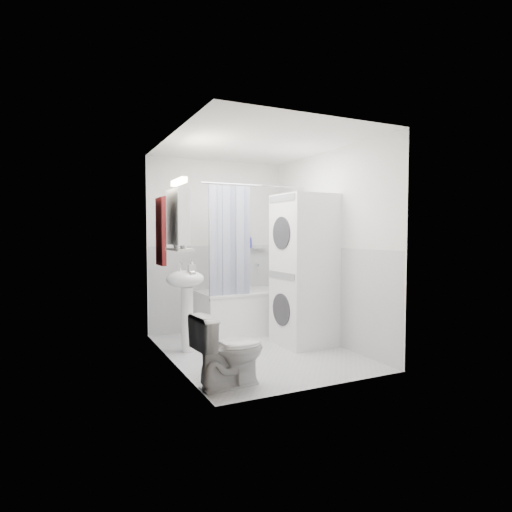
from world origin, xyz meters
name	(u,v)px	position (x,y,z in m)	size (l,w,h in m)	color
floor	(257,351)	(0.00, 0.00, 0.00)	(2.60, 2.60, 0.00)	silver
room_walls	(257,224)	(0.00, 0.00, 1.49)	(2.60, 2.60, 2.60)	white
wainscot	(247,297)	(0.00, 0.29, 0.60)	(1.98, 2.58, 2.58)	silver
door	(192,273)	(-0.95, -0.55, 1.00)	(0.05, 2.00, 2.00)	brown
bathtub	(254,309)	(0.39, 0.92, 0.32)	(1.54, 0.73, 0.59)	white
tub_spout	(256,265)	(0.59, 1.25, 0.91)	(0.04, 0.04, 0.12)	silver
curtain_rod	(264,186)	(0.39, 0.61, 2.00)	(0.02, 0.02, 1.72)	silver
shower_curtain	(229,243)	(-0.10, 0.61, 1.25)	(0.55, 0.02, 1.45)	#16204D
sink	(186,292)	(-0.75, 0.34, 0.70)	(0.44, 0.37, 1.04)	white
medicine_cabinet	(178,216)	(-0.90, 0.10, 1.57)	(0.13, 0.50, 0.71)	white
shelf	(179,249)	(-0.89, 0.10, 1.20)	(0.18, 0.54, 0.03)	silver
shower_caddy	(260,249)	(0.64, 1.24, 1.15)	(0.22, 0.06, 0.02)	silver
towel	(161,230)	(-0.94, 0.75, 1.42)	(0.07, 0.35, 0.84)	#5F1015
washer_dryer	(305,270)	(0.68, 0.06, 0.93)	(0.68, 0.67, 1.85)	white
toilet	(229,350)	(-0.72, -0.91, 0.33)	(0.37, 0.66, 0.65)	white
soap_pump	(192,271)	(-0.71, 0.25, 0.95)	(0.08, 0.17, 0.08)	gray
shelf_bottle	(183,245)	(-0.89, -0.05, 1.25)	(0.07, 0.18, 0.07)	gray
shelf_cup	(176,243)	(-0.89, 0.22, 1.26)	(0.10, 0.09, 0.10)	gray
shampoo_a	(242,244)	(0.35, 1.24, 1.23)	(0.13, 0.17, 0.13)	gray
shampoo_b	(249,245)	(0.47, 1.24, 1.20)	(0.08, 0.21, 0.08)	#2A2EAA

